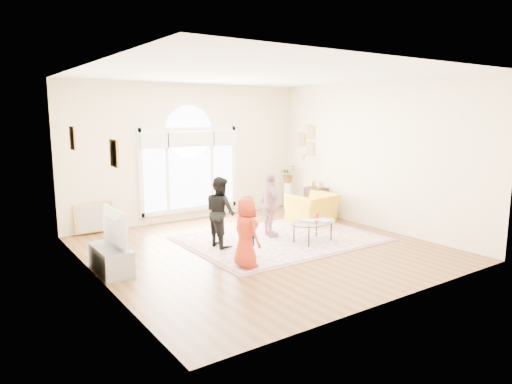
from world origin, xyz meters
TOP-DOWN VIEW (x-y plane):
  - ground at (0.00, 0.00)m, footprint 6.00×6.00m
  - room_shell at (0.01, 2.83)m, footprint 6.00×6.00m
  - area_rug at (0.69, 0.29)m, footprint 3.60×2.60m
  - rug_border at (0.69, 0.29)m, footprint 3.80×2.80m
  - tv_console at (-2.75, 0.30)m, footprint 0.45×1.00m
  - television at (-2.74, 0.30)m, footprint 0.17×1.04m
  - coffee_table at (1.06, -0.24)m, footprint 1.13×0.81m
  - armchair at (2.20, 1.05)m, footprint 1.14×1.02m
  - side_cabinet at (2.78, 1.59)m, footprint 0.40×0.50m
  - floor_lamp at (2.62, 1.95)m, footprint 0.29×0.29m
  - plant_pedestal at (2.70, 2.62)m, footprint 0.20×0.20m
  - potted_plant at (2.70, 2.62)m, footprint 0.50×0.46m
  - leaning_picture at (-2.29, 2.90)m, footprint 0.80×0.14m
  - child_red at (-0.86, -0.76)m, footprint 0.40×0.59m
  - child_navy at (-0.70, -0.62)m, footprint 0.41×0.49m
  - child_black at (-0.60, 0.52)m, footprint 0.52×0.66m
  - child_pink at (0.59, 0.54)m, footprint 0.47×0.83m

SIDE VIEW (x-z plane):
  - ground at x=0.00m, z-range 0.00..0.00m
  - leaning_picture at x=-2.29m, z-range -0.31..0.31m
  - rug_border at x=0.69m, z-range 0.00..0.01m
  - area_rug at x=0.69m, z-range 0.00..0.02m
  - tv_console at x=-2.75m, z-range 0.00..0.42m
  - armchair at x=2.20m, z-range 0.00..0.67m
  - side_cabinet at x=2.78m, z-range 0.00..0.70m
  - plant_pedestal at x=2.70m, z-range 0.00..0.70m
  - coffee_table at x=1.06m, z-range 0.13..0.67m
  - child_navy at x=-0.70m, z-range 0.02..1.17m
  - child_red at x=-0.86m, z-range 0.02..1.18m
  - child_pink at x=0.59m, z-range 0.02..1.34m
  - child_black at x=-0.60m, z-range 0.02..1.35m
  - television at x=-2.74m, z-range 0.42..1.02m
  - potted_plant at x=2.70m, z-range 0.70..1.16m
  - floor_lamp at x=2.62m, z-range 0.53..2.04m
  - room_shell at x=0.01m, z-range -1.43..4.57m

